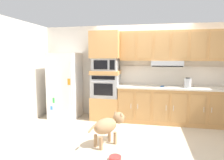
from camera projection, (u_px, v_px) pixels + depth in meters
name	position (u px, v px, depth m)	size (l,w,h in m)	color
ground_plane	(139.00, 131.00, 4.45)	(9.60, 9.60, 0.00)	beige
back_kitchen_wall	(142.00, 72.00, 5.38)	(6.20, 0.12, 2.50)	beige
side_panel_left	(25.00, 74.00, 4.84)	(0.12, 7.10, 2.50)	beige
refrigerator	(65.00, 85.00, 5.40)	(0.76, 0.73, 1.76)	white
oven_base_cabinet	(106.00, 108.00, 5.32)	(0.74, 0.62, 0.60)	tan
built_in_oven	(106.00, 86.00, 5.25)	(0.70, 0.62, 0.60)	#A8AAAF
appliance_mid_shelf	(106.00, 72.00, 5.21)	(0.74, 0.62, 0.10)	tan
microwave	(106.00, 64.00, 5.18)	(0.64, 0.54, 0.32)	#A8AAAF
appliance_upper_cabinet	(106.00, 45.00, 5.12)	(0.74, 0.62, 0.68)	tan
lower_cabinet_run	(177.00, 106.00, 4.94)	(2.93, 0.63, 0.88)	tan
countertop_slab	(178.00, 88.00, 4.89)	(2.97, 0.64, 0.04)	silver
backsplash_panel	(177.00, 76.00, 5.14)	(2.97, 0.02, 0.50)	silver
upper_cabinet_with_hood	(178.00, 47.00, 4.89)	(2.93, 0.48, 0.88)	tan
screwdriver	(162.00, 86.00, 4.89)	(0.17, 0.17, 0.03)	blue
electric_kettle	(188.00, 83.00, 4.78)	(0.17, 0.17, 0.24)	#A8AAAF
dog	(109.00, 125.00, 3.74)	(0.61, 0.80, 0.60)	#997551
dog_food_bowl	(115.00, 158.00, 3.20)	(0.20, 0.20, 0.06)	red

